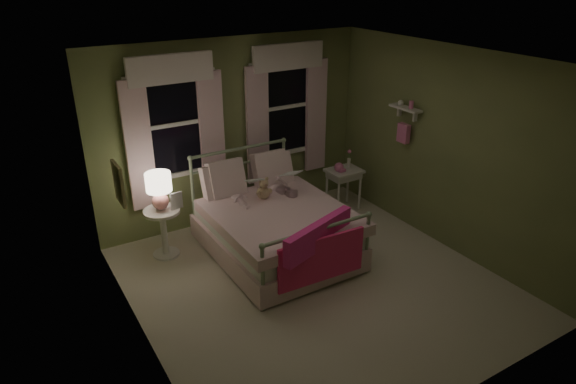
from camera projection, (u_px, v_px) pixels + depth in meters
room_shell at (317, 182)px, 5.56m from camera, size 4.20×4.20×4.20m
bed at (274, 226)px, 6.58m from camera, size 1.58×2.04×1.18m
pink_throw at (320, 245)px, 5.69m from camera, size 1.10×0.44×0.71m
child_left at (238, 182)px, 6.56m from camera, size 0.27×0.19×0.68m
child_right at (276, 172)px, 6.82m from camera, size 0.40×0.34×0.72m
book_left at (247, 185)px, 6.35m from camera, size 0.22×0.15×0.26m
book_right at (286, 179)px, 6.63m from camera, size 0.22×0.16×0.26m
teddy_bear at (263, 190)px, 6.62m from camera, size 0.23×0.18×0.30m
nightstand_left at (163, 226)px, 6.51m from camera, size 0.46×0.46×0.65m
table_lamp at (159, 188)px, 6.29m from camera, size 0.32×0.32×0.48m
book_nightstand at (171, 210)px, 6.39m from camera, size 0.18×0.24×0.02m
nightstand_right at (344, 176)px, 7.69m from camera, size 0.50×0.40×0.64m
pink_toy at (339, 167)px, 7.57m from camera, size 0.14×0.18×0.14m
bud_vase at (349, 158)px, 7.68m from camera, size 0.06×0.06×0.28m
window_left at (175, 120)px, 6.61m from camera, size 1.34×0.13×1.96m
window_right at (287, 103)px, 7.41m from camera, size 1.34×0.13×1.96m
wall_shelf at (405, 121)px, 6.91m from camera, size 0.15×0.50×0.60m
framed_picture at (119, 184)px, 5.02m from camera, size 0.03×0.32×0.42m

